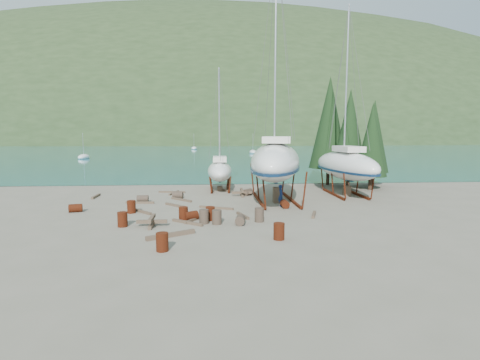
{
  "coord_description": "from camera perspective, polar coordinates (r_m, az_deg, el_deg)",
  "views": [
    {
      "loc": [
        -1.47,
        -25.41,
        5.45
      ],
      "look_at": [
        0.64,
        3.0,
        1.95
      ],
      "focal_mm": 28.0,
      "sensor_mm": 36.0,
      "label": 1
    }
  ],
  "objects": [
    {
      "name": "far_house_left",
      "position": [
        223.24,
        -19.55,
        5.96
      ],
      "size": [
        6.6,
        5.6,
        5.6
      ],
      "color": "beige",
      "rests_on": "ground"
    },
    {
      "name": "drum_7",
      "position": [
        19.69,
        5.96,
        -7.79
      ],
      "size": [
        0.58,
        0.58,
        0.88
      ],
      "primitive_type": "cylinder",
      "color": "#622610",
      "rests_on": "ground"
    },
    {
      "name": "timber_1",
      "position": [
        25.66,
        11.18,
        -5.18
      ],
      "size": [
        0.75,
        1.72,
        0.19
      ],
      "primitive_type": "cube",
      "rotation": [
        0.0,
        0.0,
        2.81
      ],
      "color": "brown",
      "rests_on": "ground"
    },
    {
      "name": "timber_9",
      "position": [
        35.6,
        -10.34,
        -1.8
      ],
      "size": [
        2.5,
        0.5,
        0.15
      ],
      "primitive_type": "cube",
      "rotation": [
        0.0,
        0.0,
        1.43
      ],
      "color": "brown",
      "rests_on": "ground"
    },
    {
      "name": "far_house_center",
      "position": [
        216.23,
        -9.21,
        6.25
      ],
      "size": [
        6.6,
        5.6,
        5.6
      ],
      "color": "beige",
      "rests_on": "ground"
    },
    {
      "name": "timber_5",
      "position": [
        23.25,
        -8.04,
        -6.43
      ],
      "size": [
        1.99,
        1.67,
        0.16
      ],
      "primitive_type": "cube",
      "rotation": [
        0.0,
        0.0,
        0.89
      ],
      "color": "brown",
      "rests_on": "ground"
    },
    {
      "name": "timber_17",
      "position": [
        30.62,
        -15.0,
        -3.34
      ],
      "size": [
        2.24,
        0.37,
        0.16
      ],
      "primitive_type": "cube",
      "rotation": [
        0.0,
        0.0,
        1.48
      ],
      "color": "brown",
      "rests_on": "ground"
    },
    {
      "name": "timber_11",
      "position": [
        27.61,
        -3.65,
        -4.24
      ],
      "size": [
        2.53,
        1.27,
        0.15
      ],
      "primitive_type": "cube",
      "rotation": [
        0.0,
        0.0,
        1.14
      ],
      "color": "brown",
      "rests_on": "ground"
    },
    {
      "name": "small_sailboat_shore",
      "position": [
        36.37,
        -3.11,
        1.44
      ],
      "size": [
        2.41,
        7.37,
        11.74
      ],
      "rotation": [
        0.0,
        0.0,
        -0.01
      ],
      "color": "silver",
      "rests_on": "ground"
    },
    {
      "name": "drum_12",
      "position": [
        24.12,
        -7.51,
        -5.42
      ],
      "size": [
        1.05,
        0.97,
        0.58
      ],
      "primitive_type": "cylinder",
      "rotation": [
        1.57,
        0.0,
        2.15
      ],
      "color": "#622610",
      "rests_on": "ground"
    },
    {
      "name": "drum_17",
      "position": [
        23.49,
        2.96,
        -5.33
      ],
      "size": [
        0.58,
        0.58,
        0.88
      ],
      "primitive_type": "cylinder",
      "color": "#2D2823",
      "rests_on": "ground"
    },
    {
      "name": "timber_12",
      "position": [
        27.07,
        -14.69,
        -4.67
      ],
      "size": [
        1.6,
        1.8,
        0.17
      ],
      "primitive_type": "cube",
      "rotation": [
        0.0,
        0.0,
        0.72
      ],
      "color": "brown",
      "rests_on": "ground"
    },
    {
      "name": "timber_16",
      "position": [
        20.51,
        -10.48,
        -8.21
      ],
      "size": [
        2.51,
        1.61,
        0.23
      ],
      "primitive_type": "cube",
      "rotation": [
        0.0,
        0.0,
        2.11
      ],
      "color": "brown",
      "rests_on": "ground"
    },
    {
      "name": "drum_11",
      "position": [
        33.58,
        1.22,
        -1.84
      ],
      "size": [
        1.0,
        1.05,
        0.58
      ],
      "primitive_type": "cylinder",
      "rotation": [
        1.57,
        0.0,
        2.47
      ],
      "color": "#2D2823",
      "rests_on": "ground"
    },
    {
      "name": "timber_4",
      "position": [
        28.86,
        -9.84,
        -3.82
      ],
      "size": [
        1.69,
        1.75,
        0.17
      ],
      "primitive_type": "cube",
      "rotation": [
        0.0,
        0.0,
        0.77
      ],
      "color": "brown",
      "rests_on": "ground"
    },
    {
      "name": "timber_0",
      "position": [
        35.05,
        -10.05,
        -1.94
      ],
      "size": [
        0.75,
        2.24,
        0.14
      ],
      "primitive_type": "cube",
      "rotation": [
        0.0,
        0.0,
        2.87
      ],
      "color": "brown",
      "rests_on": "ground"
    },
    {
      "name": "far_house_right",
      "position": [
        217.72,
        4.1,
        6.32
      ],
      "size": [
        6.6,
        5.6,
        5.6
      ],
      "color": "beige",
      "rests_on": "ground"
    },
    {
      "name": "drum_3",
      "position": [
        18.1,
        -11.77,
        -9.23
      ],
      "size": [
        0.58,
        0.58,
        0.88
      ],
      "primitive_type": "cylinder",
      "color": "#622610",
      "rests_on": "ground"
    },
    {
      "name": "timber_10",
      "position": [
        31.28,
        -8.92,
        -2.97
      ],
      "size": [
        1.84,
        1.97,
        0.16
      ],
      "primitive_type": "cube",
      "rotation": [
        0.0,
        0.0,
        0.75
      ],
      "color": "brown",
      "rests_on": "ground"
    },
    {
      "name": "drum_5",
      "position": [
        22.89,
        -3.55,
        -5.67
      ],
      "size": [
        0.58,
        0.58,
        0.88
      ],
      "primitive_type": "cylinder",
      "color": "#2D2823",
      "rests_on": "ground"
    },
    {
      "name": "drum_2",
      "position": [
        28.78,
        -23.77,
        -3.93
      ],
      "size": [
        1.0,
        0.78,
        0.58
      ],
      "primitive_type": "cylinder",
      "rotation": [
        1.57,
        0.0,
        1.82
      ],
      "color": "#622610",
      "rests_on": "ground"
    },
    {
      "name": "drum_15",
      "position": [
        31.09,
        -14.61,
        -2.79
      ],
      "size": [
        0.89,
        0.6,
        0.58
      ],
      "primitive_type": "cylinder",
      "rotation": [
        1.57,
        0.0,
        1.59
      ],
      "color": "#2D2823",
      "rests_on": "ground"
    },
    {
      "name": "drum_16",
      "position": [
        23.1,
        -5.51,
        -5.56
      ],
      "size": [
        0.58,
        0.58,
        0.88
      ],
      "primitive_type": "cylinder",
      "color": "#2D2823",
      "rests_on": "ground"
    },
    {
      "name": "far_hill",
      "position": [
        345.46,
        -4.01,
        6.08
      ],
      "size": [
        800.0,
        360.0,
        110.0
      ],
      "primitive_type": "ellipsoid",
      "color": "#24341A",
      "rests_on": "ground"
    },
    {
      "name": "timber_7",
      "position": [
        24.91,
        0.41,
        -5.44
      ],
      "size": [
        0.74,
        1.9,
        0.17
      ],
      "primitive_type": "cube",
      "rotation": [
        0.0,
        0.0,
        0.3
      ],
      "color": "brown",
      "rests_on": "ground"
    },
    {
      "name": "bay_water",
      "position": [
        340.46,
        -4.01,
        6.07
      ],
      "size": [
        700.0,
        700.0,
        0.0
      ],
      "primitive_type": "plane",
      "color": "#1B6787",
      "rests_on": "ground"
    },
    {
      "name": "timber_3",
      "position": [
        24.34,
        -6.55,
        -5.81
      ],
      "size": [
        1.51,
        2.57,
        0.15
      ],
      "primitive_type": "cube",
      "rotation": [
        0.0,
        0.0,
        2.64
      ],
      "color": "brown",
      "rests_on": "ground"
    },
    {
      "name": "moored_boat_left",
      "position": [
        90.2,
        -22.71,
        3.24
      ],
      "size": [
        2.0,
        5.0,
        6.05
      ],
      "color": "silver",
      "rests_on": "ground"
    },
    {
      "name": "drum_9",
      "position": [
        32.38,
        -9.46,
        -2.27
      ],
      "size": [
        0.95,
        0.69,
        0.58
      ],
      "primitive_type": "cylinder",
      "rotation": [
        1.57,
        0.0,
        1.44
      ],
      "color": "#2D2823",
      "rests_on": "ground"
    },
    {
      "name": "timber_2",
      "position": [
        34.79,
        -21.11,
        -2.34
      ],
      "size": [
        0.2,
        2.09,
        0.19
      ],
      "primitive_type": "cube",
      "rotation": [
        0.0,
        0.0,
        3.14
      ],
      "color": "brown",
      "rests_on": "ground"
    },
    {
      "name": "timber_pile_aft",
      "position": [
        33.19,
        0.28,
        -1.93
      ],
      "size": [
        1.8,
        1.8,
        0.6
      ],
      "color": "brown",
      "rests_on": "ground"
    },
    {
      "name": "drum_10",
      "position": [
        23.94,
        -4.56,
        -5.11
      ],
      "size": [
        0.58,
        0.58,
        0.88
      ],
      "primitive_type": "cylinder",
      "color": "#622610",
      "rests_on": "ground"
    },
    {
      "name": "large_sailboat_near",
      "position": [
        30.36,
        5.44,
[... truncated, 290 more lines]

